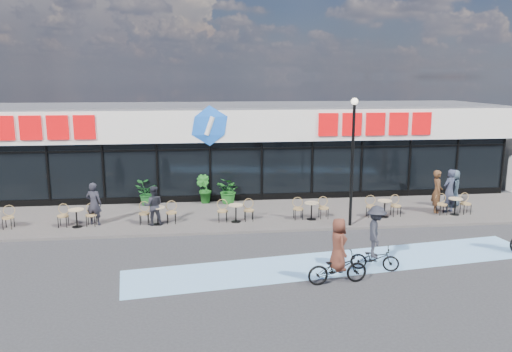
# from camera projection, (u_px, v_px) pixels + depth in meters

# --- Properties ---
(ground) EXTENTS (120.00, 120.00, 0.00)m
(ground) POSITION_uv_depth(u_px,v_px,m) (216.00, 252.00, 17.47)
(ground) COLOR #28282B
(ground) RESTS_ON ground
(sidewalk) EXTENTS (44.00, 5.00, 0.10)m
(sidewalk) POSITION_uv_depth(u_px,v_px,m) (212.00, 216.00, 21.85)
(sidewalk) COLOR #4E4845
(sidewalk) RESTS_ON ground
(bike_lane) EXTENTS (14.17, 4.13, 0.01)m
(bike_lane) POSITION_uv_depth(u_px,v_px,m) (339.00, 263.00, 16.46)
(bike_lane) COLOR #75ADDE
(bike_lane) RESTS_ON ground
(building) EXTENTS (30.60, 6.57, 4.75)m
(building) POSITION_uv_depth(u_px,v_px,m) (209.00, 147.00, 26.69)
(building) COLOR black
(building) RESTS_ON ground
(lamp_post) EXTENTS (0.28, 0.28, 5.14)m
(lamp_post) POSITION_uv_depth(u_px,v_px,m) (353.00, 151.00, 19.72)
(lamp_post) COLOR black
(lamp_post) RESTS_ON sidewalk
(bistro_set_2) EXTENTS (1.54, 0.62, 0.90)m
(bistro_set_2) POSITION_uv_depth(u_px,v_px,m) (77.00, 215.00, 20.08)
(bistro_set_2) COLOR tan
(bistro_set_2) RESTS_ON sidewalk
(bistro_set_3) EXTENTS (1.54, 0.62, 0.90)m
(bistro_set_3) POSITION_uv_depth(u_px,v_px,m) (158.00, 213.00, 20.44)
(bistro_set_3) COLOR tan
(bistro_set_3) RESTS_ON sidewalk
(bistro_set_4) EXTENTS (1.54, 0.62, 0.90)m
(bistro_set_4) POSITION_uv_depth(u_px,v_px,m) (236.00, 211.00, 20.80)
(bistro_set_4) COLOR tan
(bistro_set_4) RESTS_ON sidewalk
(bistro_set_5) EXTENTS (1.54, 0.62, 0.90)m
(bistro_set_5) POSITION_uv_depth(u_px,v_px,m) (311.00, 208.00, 21.16)
(bistro_set_5) COLOR tan
(bistro_set_5) RESTS_ON sidewalk
(bistro_set_6) EXTENTS (1.54, 0.62, 0.90)m
(bistro_set_6) POSITION_uv_depth(u_px,v_px,m) (384.00, 206.00, 21.52)
(bistro_set_6) COLOR tan
(bistro_set_6) RESTS_ON sidewalk
(bistro_set_7) EXTENTS (1.54, 0.62, 0.90)m
(bistro_set_7) POSITION_uv_depth(u_px,v_px,m) (454.00, 204.00, 21.88)
(bistro_set_7) COLOR tan
(bistro_set_7) RESTS_ON sidewalk
(potted_plant_left) EXTENTS (1.07, 0.94, 1.15)m
(potted_plant_left) POSITION_uv_depth(u_px,v_px,m) (146.00, 193.00, 23.42)
(potted_plant_left) COLOR #18561F
(potted_plant_left) RESTS_ON sidewalk
(potted_plant_mid) EXTENTS (0.95, 0.91, 1.35)m
(potted_plant_mid) POSITION_uv_depth(u_px,v_px,m) (204.00, 189.00, 23.85)
(potted_plant_mid) COLOR #175117
(potted_plant_mid) RESTS_ON sidewalk
(potted_plant_right) EXTENTS (1.48, 1.50, 1.26)m
(potted_plant_right) POSITION_uv_depth(u_px,v_px,m) (229.00, 191.00, 23.72)
(potted_plant_right) COLOR #1B5E1C
(potted_plant_right) RESTS_ON sidewalk
(patron_left) EXTENTS (0.73, 0.57, 1.76)m
(patron_left) POSITION_uv_depth(u_px,v_px,m) (94.00, 204.00, 20.25)
(patron_left) COLOR black
(patron_left) RESTS_ON sidewalk
(patron_right) EXTENTS (0.82, 0.65, 1.62)m
(patron_right) POSITION_uv_depth(u_px,v_px,m) (153.00, 205.00, 20.24)
(patron_right) COLOR black
(patron_right) RESTS_ON sidewalk
(pedestrian_a) EXTENTS (0.79, 0.98, 1.75)m
(pedestrian_a) POSITION_uv_depth(u_px,v_px,m) (454.00, 188.00, 23.08)
(pedestrian_a) COLOR #31414C
(pedestrian_a) RESTS_ON sidewalk
(pedestrian_b) EXTENTS (0.67, 0.81, 1.90)m
(pedestrian_b) POSITION_uv_depth(u_px,v_px,m) (437.00, 191.00, 22.12)
(pedestrian_b) COLOR #4A2E1A
(pedestrian_b) RESTS_ON sidewalk
(pedestrian_c) EXTENTS (0.84, 0.74, 1.94)m
(pedestrian_c) POSITION_uv_depth(u_px,v_px,m) (449.00, 191.00, 22.16)
(pedestrian_c) COLOR #292E41
(pedestrian_c) RESTS_ON sidewalk
(cyclist_a) EXTENTS (1.60, 1.21, 2.11)m
(cyclist_a) POSITION_uv_depth(u_px,v_px,m) (376.00, 241.00, 15.68)
(cyclist_a) COLOR black
(cyclist_a) RESTS_ON ground
(cyclist_c) EXTENTS (1.88, 0.82, 2.01)m
(cyclist_c) POSITION_uv_depth(u_px,v_px,m) (338.00, 260.00, 14.69)
(cyclist_c) COLOR black
(cyclist_c) RESTS_ON ground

